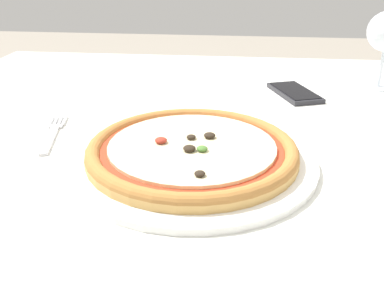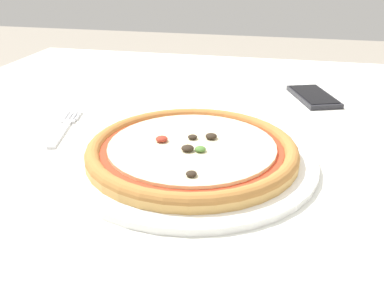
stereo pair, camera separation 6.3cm
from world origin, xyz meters
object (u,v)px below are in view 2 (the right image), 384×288
Objects in this scene: pizza_plate at (192,152)px; fork at (65,127)px; dining_table at (234,158)px; cell_phone at (313,96)px.

pizza_plate is 2.20× the size of fork.
dining_table is 0.22m from pizza_plate.
dining_table is at bearing -132.75° from cell_phone.
fork is at bearing 162.05° from pizza_plate.
dining_table is 0.33m from fork.
dining_table is 8.05× the size of fork.
cell_phone reaches higher than fork.
fork is (-0.25, 0.08, -0.01)m from pizza_plate.
cell_phone is (0.44, 0.27, 0.00)m from fork.
fork is 0.52m from cell_phone.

